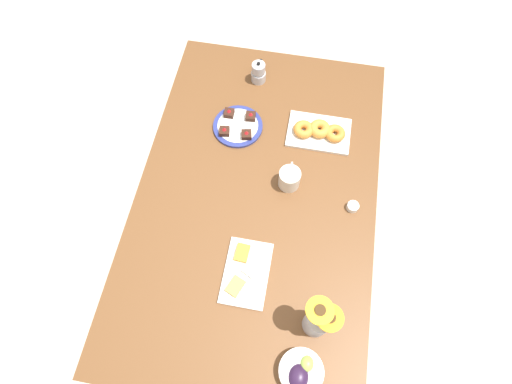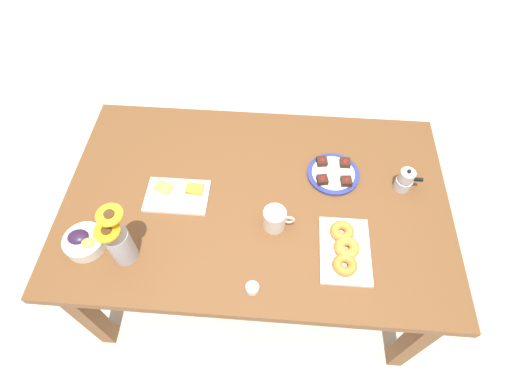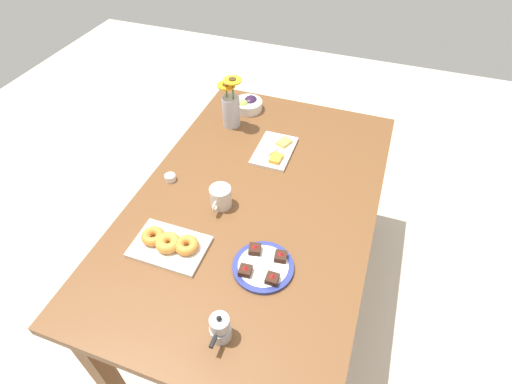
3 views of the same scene
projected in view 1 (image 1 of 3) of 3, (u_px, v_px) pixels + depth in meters
ground_plane at (256, 248)px, 2.34m from camera, size 6.00×6.00×0.00m
dining_table at (256, 204)px, 1.75m from camera, size 1.60×1.00×0.74m
coffee_mug at (289, 178)px, 1.65m from camera, size 0.12×0.09×0.09m
grape_bowl at (301, 372)px, 1.36m from camera, size 0.15×0.15×0.07m
cheese_platter at (246, 272)px, 1.52m from camera, size 0.26×0.17×0.03m
croissant_platter at (319, 131)px, 1.78m from camera, size 0.19×0.28×0.05m
jam_cup_honey at (353, 207)px, 1.63m from camera, size 0.05×0.05×0.03m
dessert_plate at (238, 126)px, 1.80m from camera, size 0.22×0.22×0.05m
flower_vase at (318, 321)px, 1.36m from camera, size 0.10×0.13×0.27m
moka_pot at (259, 73)px, 1.89m from camera, size 0.11×0.07×0.12m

